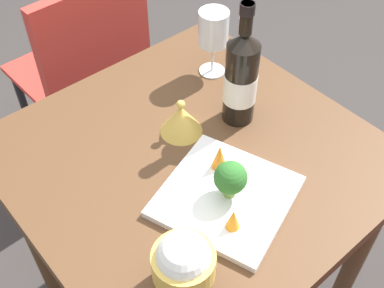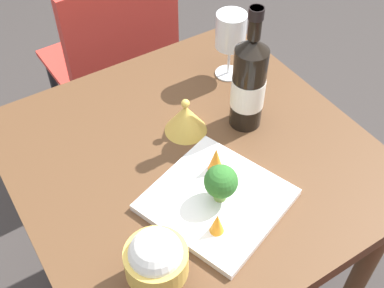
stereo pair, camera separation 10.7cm
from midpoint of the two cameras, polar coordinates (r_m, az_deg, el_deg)
dining_table at (r=1.17m, az=-2.62°, el=-4.73°), size 0.77×0.77×0.75m
chair_by_wall at (r=1.74m, az=-13.86°, el=9.05°), size 0.41×0.41×0.85m
wine_bottle at (r=1.09m, az=2.98°, el=7.62°), size 0.08×0.08×0.31m
wine_glass at (r=1.23m, az=-0.01°, el=13.16°), size 0.08×0.08×0.18m
rice_bowl at (r=0.84m, az=-4.74°, el=-14.10°), size 0.11×0.11×0.14m
rice_bowl_lid at (r=1.11m, az=-4.05°, el=2.80°), size 0.10×0.10×0.09m
serving_plate at (r=1.00m, az=0.96°, el=-6.34°), size 0.32×0.32×0.02m
broccoli_floret at (r=0.96m, az=1.36°, el=-4.23°), size 0.07×0.07×0.09m
carrot_garnish_left at (r=1.02m, az=0.27°, el=-1.63°), size 0.03×0.03×0.06m
carrot_garnish_right at (r=0.93m, az=1.55°, el=-8.99°), size 0.03×0.03×0.05m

